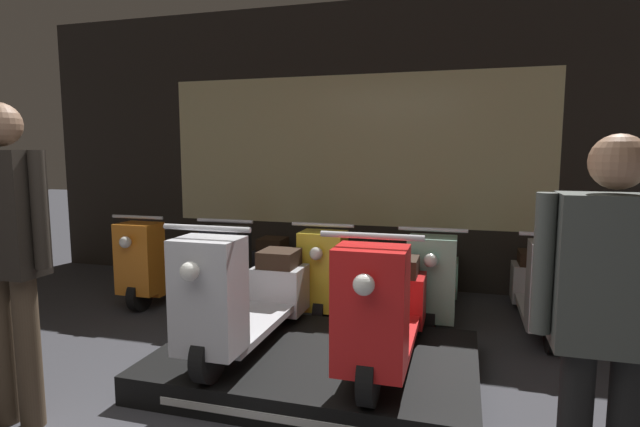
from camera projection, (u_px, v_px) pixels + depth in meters
The scene contains 11 objects.
shop_wall_back at pixel (352, 147), 5.71m from camera, with size 7.97×0.09×3.20m.
display_platform at pixel (316, 364), 3.42m from camera, with size 2.13×1.43×0.19m.
scooter_display_left at pixel (247, 296), 3.45m from camera, with size 0.55×1.61×0.94m.
scooter_display_right at pixel (385, 308), 3.18m from camera, with size 0.55×1.61×0.94m.
scooter_backrow_0 at pixel (171, 262), 5.35m from camera, with size 0.55×1.61×0.94m.
scooter_backrow_1 at pixel (250, 268), 5.10m from camera, with size 0.55×1.61×0.94m.
scooter_backrow_2 at pixel (338, 274), 4.85m from camera, with size 0.55×1.61×0.94m.
scooter_backrow_3 at pixel (435, 280), 4.59m from camera, with size 0.55×1.61×0.94m.
scooter_backrow_4 at pixel (543, 288), 4.34m from camera, with size 0.55×1.61×0.94m.
person_left_browsing at pixel (8, 241), 2.73m from camera, with size 0.54×0.23×1.81m.
person_right_browsing at pixel (608, 310), 1.93m from camera, with size 0.56×0.22×1.61m.
Camera 1 is at (1.25, -1.54, 1.55)m, focal length 28.00 mm.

